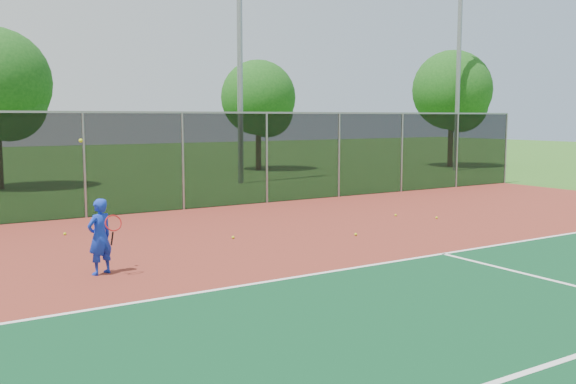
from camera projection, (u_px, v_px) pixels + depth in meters
name	position (u px, v px, depth m)	size (l,w,h in m)	color
ground	(494.00, 305.00, 9.86)	(120.00, 120.00, 0.00)	#2A601B
court_apron	(404.00, 277.00, 11.54)	(30.00, 20.00, 0.02)	maroon
fence_back	(183.00, 160.00, 19.75)	(30.00, 0.06, 3.03)	black
tennis_player	(100.00, 236.00, 11.66)	(0.60, 0.67, 2.48)	#1431BE
practice_ball_0	(356.00, 234.00, 15.53)	(0.07, 0.07, 0.07)	#C0D318
practice_ball_1	(65.00, 234.00, 15.59)	(0.07, 0.07, 0.07)	#C0D318
practice_ball_2	(233.00, 237.00, 15.14)	(0.07, 0.07, 0.07)	#C0D318
practice_ball_3	(437.00, 218.00, 18.08)	(0.07, 0.07, 0.07)	#C0D318
practice_ball_4	(396.00, 215.00, 18.56)	(0.07, 0.07, 0.07)	#C0D318
floodlight_n	(240.00, 30.00, 27.23)	(0.90, 0.40, 11.57)	gray
floodlight_ne	(459.00, 47.00, 33.92)	(0.90, 0.40, 11.57)	gray
tree_back_mid	(260.00, 101.00, 34.51)	(4.04, 4.04, 5.93)	#372714
tree_back_right	(454.00, 94.00, 36.76)	(4.54, 4.54, 6.68)	#372714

